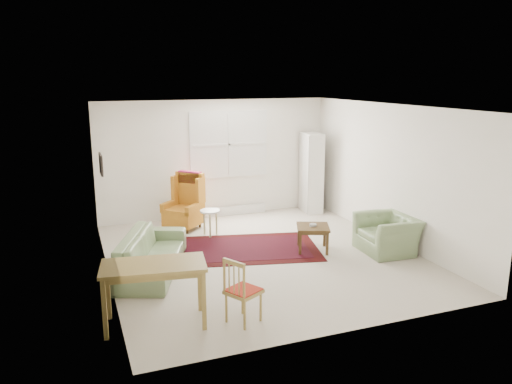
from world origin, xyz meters
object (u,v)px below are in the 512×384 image
object	(u,v)px
desk_chair	(243,290)
cabinet	(311,173)
sofa	(151,246)
wingback_chair	(183,202)
armchair	(387,230)
desk	(155,294)
stool	(210,223)
coffee_table	(313,238)

from	to	relation	value
desk_chair	cabinet	bearing A→B (deg)	-64.64
sofa	wingback_chair	bearing A→B (deg)	-4.37
armchair	wingback_chair	distance (m)	3.94
sofa	desk_chair	xyz separation A→B (m)	(0.79, -2.07, 0.02)
sofa	wingback_chair	world-z (taller)	wingback_chair
wingback_chair	armchair	bearing A→B (deg)	5.25
cabinet	desk	world-z (taller)	cabinet
desk_chair	sofa	bearing A→B (deg)	-8.26
stool	desk_chair	size ratio (longest dim) A/B	0.60
wingback_chair	stool	xyz separation A→B (m)	(0.39, -0.60, -0.31)
armchair	desk_chair	distance (m)	3.51
coffee_table	cabinet	bearing A→B (deg)	63.87
armchair	desk	world-z (taller)	desk
desk	sofa	bearing A→B (deg)	82.22
wingback_chair	stool	distance (m)	0.78
desk	desk_chair	size ratio (longest dim) A/B	1.46
desk_chair	wingback_chair	bearing A→B (deg)	-31.32
coffee_table	cabinet	world-z (taller)	cabinet
armchair	cabinet	distance (m)	2.94
cabinet	desk_chair	size ratio (longest dim) A/B	2.07
desk	coffee_table	bearing A→B (deg)	29.40
wingback_chair	cabinet	xyz separation A→B (m)	(3.00, 0.35, 0.31)
coffee_table	desk_chair	xyz separation A→B (m)	(-1.99, -2.02, 0.20)
sofa	stool	world-z (taller)	sofa
sofa	desk	size ratio (longest dim) A/B	1.63
cabinet	stool	bearing A→B (deg)	-152.02
wingback_chair	cabinet	world-z (taller)	cabinet
sofa	armchair	world-z (taller)	sofa
cabinet	desk	xyz separation A→B (m)	(-4.19, -4.10, -0.48)
wingback_chair	stool	size ratio (longest dim) A/B	2.21
coffee_table	armchair	bearing A→B (deg)	-23.15
coffee_table	stool	size ratio (longest dim) A/B	1.08
coffee_table	desk	world-z (taller)	desk
armchair	wingback_chair	bearing A→B (deg)	-127.21
cabinet	desk_chair	bearing A→B (deg)	-117.66
wingback_chair	desk_chair	size ratio (longest dim) A/B	1.33
stool	cabinet	size ratio (longest dim) A/B	0.29
stool	desk	world-z (taller)	desk
wingback_chair	cabinet	size ratio (longest dim) A/B	0.64
desk	armchair	bearing A→B (deg)	15.93
cabinet	wingback_chair	bearing A→B (deg)	-165.38
wingback_chair	sofa	bearing A→B (deg)	-69.89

